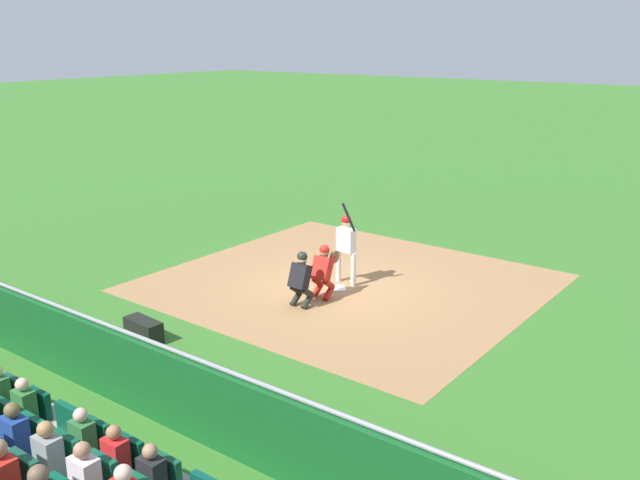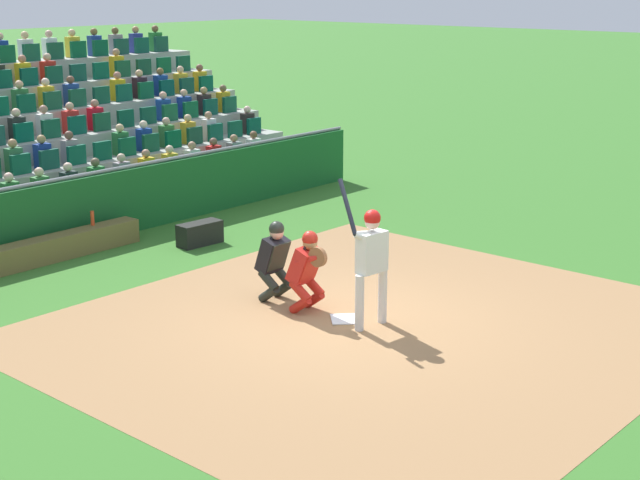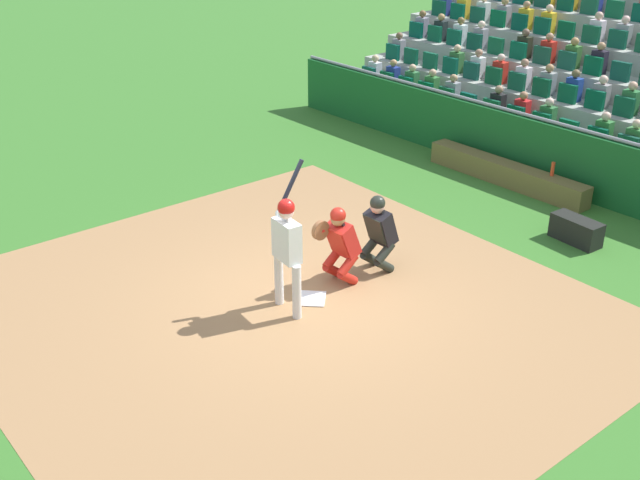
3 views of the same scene
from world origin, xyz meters
name	(u,v)px [view 3 (image 3 of 3)]	position (x,y,z in m)	size (l,w,h in m)	color
ground_plane	(310,299)	(0.00, 0.00, 0.00)	(160.00, 160.00, 0.00)	#367027
infield_dirt_patch	(284,310)	(0.00, 0.50, 0.00)	(8.79, 8.13, 0.01)	#9E744A
home_plate_marker	(310,298)	(0.00, 0.00, 0.02)	(0.44, 0.44, 0.02)	white
batter_at_plate	(287,243)	(-0.02, 0.43, 1.08)	(0.63, 0.61, 2.17)	silver
catcher_crouching	(339,241)	(0.11, -0.66, 0.72)	(0.48, 0.73, 1.29)	red
home_plate_umpire	(379,230)	(0.03, -1.40, 0.71)	(0.46, 0.46, 1.30)	black
dugout_wall	(569,161)	(0.00, -6.49, 0.65)	(15.64, 0.24, 1.34)	#155824
dugout_bench	(506,173)	(1.02, -5.94, 0.22)	(3.66, 0.40, 0.44)	brown
water_bottle_on_bench	(553,169)	(0.03, -6.03, 0.58)	(0.07, 0.07, 0.27)	#E24421
equipment_duffel_bag	(576,230)	(-1.42, -4.69, 0.22)	(0.88, 0.36, 0.43)	black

